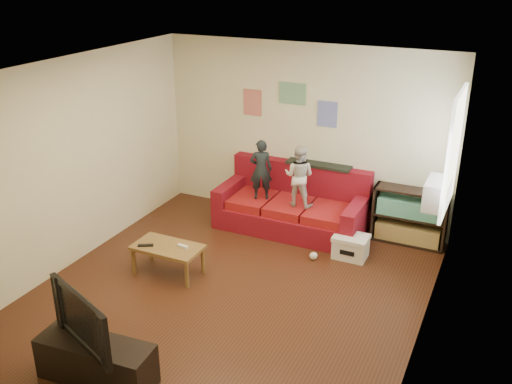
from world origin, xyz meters
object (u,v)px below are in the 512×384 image
at_px(bookshelf, 409,219).
at_px(tv_stand, 97,361).
at_px(television, 91,317).
at_px(sofa, 293,207).
at_px(file_box, 351,246).
at_px(coffee_table, 168,250).
at_px(child_a, 261,170).
at_px(child_b, 299,176).

height_order(bookshelf, tv_stand, bookshelf).
bearing_deg(television, sofa, 105.74).
bearing_deg(file_box, coffee_table, -144.88).
bearing_deg(sofa, television, -96.57).
relative_size(bookshelf, tv_stand, 0.88).
xyz_separation_m(sofa, coffee_table, (-0.95, -1.96, 0.02)).
distance_m(child_a, file_box, 1.74).
relative_size(child_a, coffee_table, 1.03).
bearing_deg(coffee_table, child_b, 58.53).
xyz_separation_m(child_b, tv_stand, (-0.60, -3.78, -0.70)).
bearing_deg(child_b, file_box, 156.45).
distance_m(sofa, file_box, 1.21).
height_order(sofa, coffee_table, sofa).
bearing_deg(sofa, tv_stand, -96.57).
relative_size(file_box, television, 0.46).
bearing_deg(child_b, coffee_table, 56.93).
distance_m(sofa, child_a, 0.77).
bearing_deg(file_box, bookshelf, 51.32).
xyz_separation_m(coffee_table, file_box, (2.01, 1.42, -0.18)).
bearing_deg(coffee_table, sofa, 64.26).
relative_size(sofa, child_b, 2.41).
height_order(sofa, bookshelf, sofa).
height_order(sofa, child_b, child_b).
height_order(coffee_table, bookshelf, bookshelf).
bearing_deg(sofa, bookshelf, 7.62).
distance_m(child_a, coffee_table, 1.94).
bearing_deg(television, child_a, 112.26).
bearing_deg(child_a, bookshelf, 167.03).
bearing_deg(file_box, television, -114.06).
height_order(child_b, television, child_b).
height_order(child_a, child_b, child_a).
xyz_separation_m(child_b, coffee_table, (-1.09, -1.79, -0.57)).
xyz_separation_m(coffee_table, tv_stand, (0.49, -2.00, -0.12)).
height_order(coffee_table, tv_stand, tv_stand).
bearing_deg(bookshelf, file_box, -128.68).
distance_m(sofa, child_b, 0.63).
height_order(file_box, television, television).
relative_size(sofa, child_a, 2.40).
bearing_deg(coffee_table, file_box, 35.12).
relative_size(child_b, coffee_table, 1.03).
height_order(coffee_table, television, television).
height_order(tv_stand, television, television).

